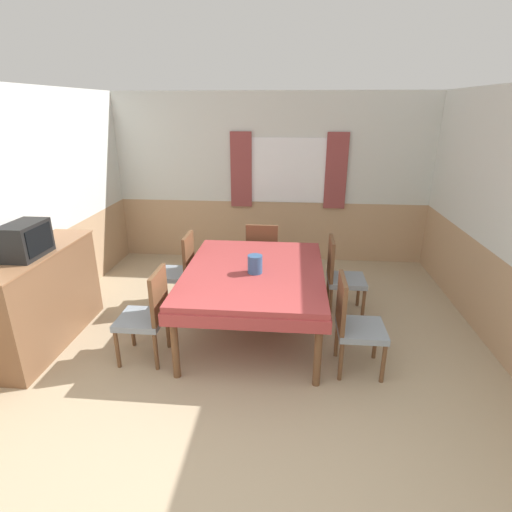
# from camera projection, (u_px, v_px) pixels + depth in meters

# --- Properties ---
(wall_back) EXTENTS (5.28, 0.10, 2.60)m
(wall_back) POSITION_uv_depth(u_px,v_px,m) (272.00, 179.00, 6.25)
(wall_back) COLOR silver
(wall_back) RESTS_ON ground_plane
(wall_left) EXTENTS (0.05, 4.92, 2.60)m
(wall_left) POSITION_uv_depth(u_px,v_px,m) (33.00, 212.00, 4.33)
(wall_left) COLOR silver
(wall_left) RESTS_ON ground_plane
(wall_right) EXTENTS (0.05, 4.92, 2.60)m
(wall_right) POSITION_uv_depth(u_px,v_px,m) (509.00, 224.00, 3.92)
(wall_right) COLOR silver
(wall_right) RESTS_ON ground_plane
(dining_table) EXTENTS (1.48, 1.89, 0.77)m
(dining_table) POSITION_uv_depth(u_px,v_px,m) (254.00, 278.00, 4.26)
(dining_table) COLOR #9E3838
(dining_table) RESTS_ON ground_plane
(chair_left_near) EXTENTS (0.44, 0.44, 0.94)m
(chair_left_near) POSITION_uv_depth(u_px,v_px,m) (148.00, 313.00, 3.87)
(chair_left_near) COLOR brown
(chair_left_near) RESTS_ON ground_plane
(chair_head_window) EXTENTS (0.44, 0.44, 0.94)m
(chair_head_window) POSITION_uv_depth(u_px,v_px,m) (262.00, 254.00, 5.42)
(chair_head_window) COLOR brown
(chair_head_window) RESTS_ON ground_plane
(chair_right_near) EXTENTS (0.44, 0.44, 0.94)m
(chair_right_near) POSITION_uv_depth(u_px,v_px,m) (354.00, 322.00, 3.70)
(chair_right_near) COLOR brown
(chair_right_near) RESTS_ON ground_plane
(chair_right_far) EXTENTS (0.44, 0.44, 0.94)m
(chair_right_far) POSITION_uv_depth(u_px,v_px,m) (341.00, 274.00, 4.76)
(chair_right_far) COLOR brown
(chair_right_far) RESTS_ON ground_plane
(chair_left_far) EXTENTS (0.44, 0.44, 0.94)m
(chair_left_far) POSITION_uv_depth(u_px,v_px,m) (179.00, 269.00, 4.93)
(chair_left_far) COLOR brown
(chair_left_far) RESTS_ON ground_plane
(sideboard) EXTENTS (0.46, 1.55, 1.03)m
(sideboard) POSITION_uv_depth(u_px,v_px,m) (43.00, 298.00, 4.13)
(sideboard) COLOR brown
(sideboard) RESTS_ON ground_plane
(tv) EXTENTS (0.29, 0.47, 0.33)m
(tv) POSITION_uv_depth(u_px,v_px,m) (26.00, 240.00, 3.78)
(tv) COLOR black
(tv) RESTS_ON sideboard
(vase) EXTENTS (0.15, 0.15, 0.19)m
(vase) POSITION_uv_depth(u_px,v_px,m) (255.00, 264.00, 4.10)
(vase) COLOR #335684
(vase) RESTS_ON dining_table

